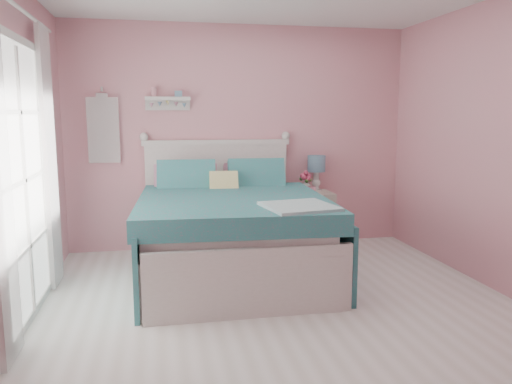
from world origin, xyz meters
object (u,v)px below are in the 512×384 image
object	(u,v)px
bed	(230,233)
vase	(306,186)
teacup	(311,190)
nightstand	(312,219)
table_lamp	(316,166)

from	to	relation	value
bed	vase	distance (m)	1.37
bed	teacup	xyz separation A→B (m)	(1.05, 0.73, 0.29)
bed	teacup	size ratio (longest dim) A/B	20.21
bed	teacup	world-z (taller)	bed
nightstand	table_lamp	xyz separation A→B (m)	(0.07, 0.09, 0.63)
bed	nightstand	size ratio (longest dim) A/B	3.40
table_lamp	teacup	size ratio (longest dim) A/B	3.82
bed	vase	xyz separation A→B (m)	(1.03, 0.85, 0.32)
bed	table_lamp	xyz separation A→B (m)	(1.18, 0.95, 0.54)
nightstand	vase	distance (m)	0.42
nightstand	table_lamp	distance (m)	0.64
nightstand	table_lamp	bearing A→B (deg)	50.10
bed	teacup	bearing A→B (deg)	37.98
vase	teacup	world-z (taller)	vase
bed	nightstand	xyz separation A→B (m)	(1.11, 0.86, -0.09)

